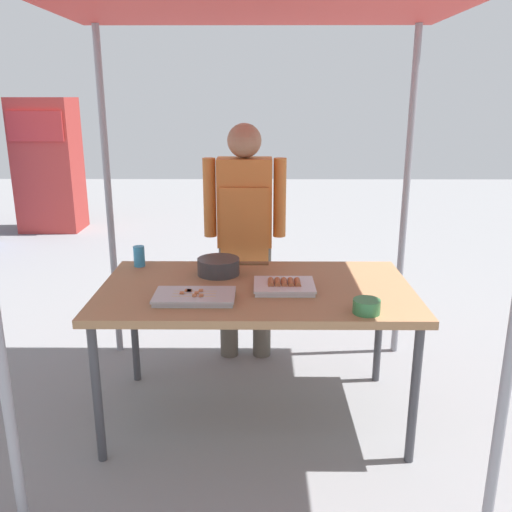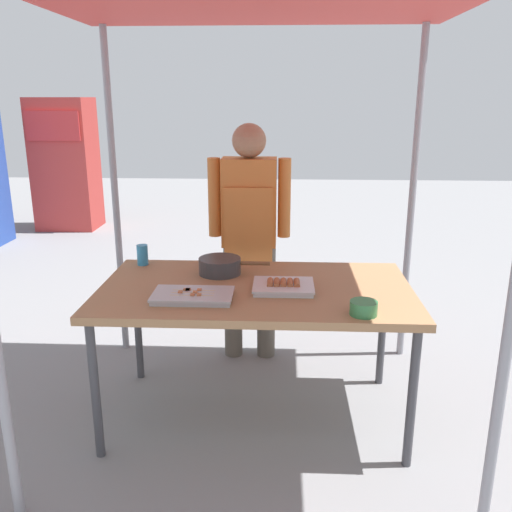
{
  "view_description": "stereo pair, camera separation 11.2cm",
  "coord_description": "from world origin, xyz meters",
  "px_view_note": "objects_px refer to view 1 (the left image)",
  "views": [
    {
      "loc": [
        0.02,
        -2.64,
        1.69
      ],
      "look_at": [
        0.0,
        0.05,
        0.9
      ],
      "focal_mm": 38.16,
      "sensor_mm": 36.0,
      "label": 1
    },
    {
      "loc": [
        0.13,
        -2.64,
        1.69
      ],
      "look_at": [
        0.0,
        0.05,
        0.9
      ],
      "focal_mm": 38.16,
      "sensor_mm": 36.0,
      "label": 2
    }
  ],
  "objects_px": {
    "tray_grilled_sausages": "(284,286)",
    "neighbor_stall_left": "(48,165)",
    "stall_table": "(256,296)",
    "cooking_wok": "(219,266)",
    "condiment_bowl": "(367,306)",
    "drink_cup_near_edge": "(139,256)",
    "vendor_woman": "(245,225)",
    "tray_meat_skewers": "(195,297)"
  },
  "relations": [
    {
      "from": "condiment_bowl",
      "to": "vendor_woman",
      "type": "height_order",
      "value": "vendor_woman"
    },
    {
      "from": "tray_grilled_sausages",
      "to": "drink_cup_near_edge",
      "type": "relative_size",
      "value": 2.59
    },
    {
      "from": "tray_grilled_sausages",
      "to": "neighbor_stall_left",
      "type": "xyz_separation_m",
      "value": [
        -2.85,
        4.43,
        0.08
      ]
    },
    {
      "from": "tray_meat_skewers",
      "to": "vendor_woman",
      "type": "distance_m",
      "value": 0.96
    },
    {
      "from": "tray_grilled_sausages",
      "to": "condiment_bowl",
      "type": "xyz_separation_m",
      "value": [
        0.36,
        -0.31,
        0.01
      ]
    },
    {
      "from": "cooking_wok",
      "to": "vendor_woman",
      "type": "height_order",
      "value": "vendor_woman"
    },
    {
      "from": "cooking_wok",
      "to": "drink_cup_near_edge",
      "type": "xyz_separation_m",
      "value": [
        -0.47,
        0.14,
        0.01
      ]
    },
    {
      "from": "tray_meat_skewers",
      "to": "drink_cup_near_edge",
      "type": "bearing_deg",
      "value": 125.01
    },
    {
      "from": "stall_table",
      "to": "drink_cup_near_edge",
      "type": "distance_m",
      "value": 0.77
    },
    {
      "from": "stall_table",
      "to": "vendor_woman",
      "type": "xyz_separation_m",
      "value": [
        -0.08,
        0.73,
        0.21
      ]
    },
    {
      "from": "condiment_bowl",
      "to": "vendor_woman",
      "type": "relative_size",
      "value": 0.08
    },
    {
      "from": "stall_table",
      "to": "cooking_wok",
      "type": "distance_m",
      "value": 0.31
    },
    {
      "from": "tray_meat_skewers",
      "to": "cooking_wok",
      "type": "xyz_separation_m",
      "value": [
        0.09,
        0.4,
        0.03
      ]
    },
    {
      "from": "condiment_bowl",
      "to": "cooking_wok",
      "type": "bearing_deg",
      "value": 141.66
    },
    {
      "from": "drink_cup_near_edge",
      "to": "vendor_woman",
      "type": "height_order",
      "value": "vendor_woman"
    },
    {
      "from": "condiment_bowl",
      "to": "drink_cup_near_edge",
      "type": "bearing_deg",
      "value": 149.15
    },
    {
      "from": "cooking_wok",
      "to": "tray_grilled_sausages",
      "type": "bearing_deg",
      "value": -35.48
    },
    {
      "from": "tray_meat_skewers",
      "to": "cooking_wok",
      "type": "relative_size",
      "value": 0.99
    },
    {
      "from": "condiment_bowl",
      "to": "neighbor_stall_left",
      "type": "bearing_deg",
      "value": 124.1
    },
    {
      "from": "neighbor_stall_left",
      "to": "tray_meat_skewers",
      "type": "bearing_deg",
      "value": -62.21
    },
    {
      "from": "tray_meat_skewers",
      "to": "neighbor_stall_left",
      "type": "xyz_separation_m",
      "value": [
        -2.41,
        4.58,
        0.08
      ]
    },
    {
      "from": "drink_cup_near_edge",
      "to": "cooking_wok",
      "type": "bearing_deg",
      "value": -17.02
    },
    {
      "from": "tray_meat_skewers",
      "to": "vendor_woman",
      "type": "bearing_deg",
      "value": 76.77
    },
    {
      "from": "drink_cup_near_edge",
      "to": "vendor_woman",
      "type": "bearing_deg",
      "value": 32.6
    },
    {
      "from": "drink_cup_near_edge",
      "to": "neighbor_stall_left",
      "type": "xyz_separation_m",
      "value": [
        -2.03,
        4.03,
        0.04
      ]
    },
    {
      "from": "stall_table",
      "to": "drink_cup_near_edge",
      "type": "bearing_deg",
      "value": 152.51
    },
    {
      "from": "stall_table",
      "to": "cooking_wok",
      "type": "relative_size",
      "value": 4.09
    },
    {
      "from": "tray_grilled_sausages",
      "to": "condiment_bowl",
      "type": "distance_m",
      "value": 0.47
    },
    {
      "from": "cooking_wok",
      "to": "condiment_bowl",
      "type": "relative_size",
      "value": 3.15
    },
    {
      "from": "tray_grilled_sausages",
      "to": "neighbor_stall_left",
      "type": "bearing_deg",
      "value": 122.77
    },
    {
      "from": "condiment_bowl",
      "to": "drink_cup_near_edge",
      "type": "relative_size",
      "value": 1.05
    },
    {
      "from": "tray_meat_skewers",
      "to": "neighbor_stall_left",
      "type": "distance_m",
      "value": 5.17
    },
    {
      "from": "tray_grilled_sausages",
      "to": "tray_meat_skewers",
      "type": "height_order",
      "value": "tray_grilled_sausages"
    },
    {
      "from": "tray_grilled_sausages",
      "to": "drink_cup_near_edge",
      "type": "bearing_deg",
      "value": 154.39
    },
    {
      "from": "stall_table",
      "to": "cooking_wok",
      "type": "xyz_separation_m",
      "value": [
        -0.2,
        0.21,
        0.1
      ]
    },
    {
      "from": "condiment_bowl",
      "to": "drink_cup_near_edge",
      "type": "distance_m",
      "value": 1.37
    },
    {
      "from": "cooking_wok",
      "to": "vendor_woman",
      "type": "distance_m",
      "value": 0.55
    },
    {
      "from": "drink_cup_near_edge",
      "to": "neighbor_stall_left",
      "type": "relative_size",
      "value": 0.07
    },
    {
      "from": "tray_meat_skewers",
      "to": "cooking_wok",
      "type": "height_order",
      "value": "cooking_wok"
    },
    {
      "from": "stall_table",
      "to": "tray_grilled_sausages",
      "type": "relative_size",
      "value": 5.23
    },
    {
      "from": "stall_table",
      "to": "neighbor_stall_left",
      "type": "distance_m",
      "value": 5.15
    },
    {
      "from": "tray_meat_skewers",
      "to": "condiment_bowl",
      "type": "xyz_separation_m",
      "value": [
        0.79,
        -0.16,
        0.02
      ]
    }
  ]
}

